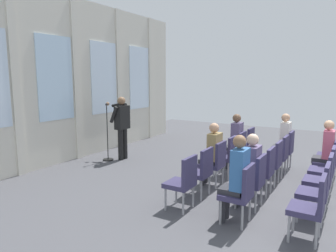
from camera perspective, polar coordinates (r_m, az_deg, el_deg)
ground_plane at (r=6.53m, az=26.90°, el=-12.07°), size 16.17×16.17×0.00m
rear_partition at (r=9.01m, az=-15.55°, el=8.13°), size 8.79×0.14×4.31m
speaker at (r=8.53m, az=-8.49°, el=0.50°), size 0.52×0.69×1.72m
mic_stand at (r=8.59m, az=-10.98°, el=-3.99°), size 0.28×0.28×1.55m
chair_r0_c0 at (r=5.30m, az=2.88°, el=-9.80°), size 0.46×0.44×0.94m
chair_r0_c1 at (r=5.88m, az=6.10°, el=-7.92°), size 0.46×0.44×0.94m
chair_r0_c2 at (r=6.48m, az=8.71°, el=-6.37°), size 0.46×0.44×0.94m
audience_r0_c2 at (r=6.47m, az=8.09°, el=-4.58°), size 0.36×0.39×1.32m
chair_r0_c3 at (r=7.10m, az=10.86°, el=-5.07°), size 0.46×0.44×0.94m
chair_r0_c4 at (r=7.73m, az=12.66°, el=-3.98°), size 0.46×0.44×0.94m
audience_r0_c4 at (r=7.71m, az=12.16°, el=-2.32°), size 0.36×0.39×1.36m
chair_r0_c5 at (r=8.37m, az=14.18°, el=-3.05°), size 0.46×0.44×0.94m
chair_r1_c0 at (r=4.93m, az=13.23°, el=-11.47°), size 0.46×0.44×0.94m
audience_r1_c0 at (r=4.88m, az=12.45°, el=-8.78°), size 0.36×0.39×1.39m
chair_r1_c1 at (r=5.55m, az=15.48°, el=-9.22°), size 0.46×0.44×0.94m
audience_r1_c1 at (r=5.52m, az=14.73°, el=-7.25°), size 0.36×0.39×1.30m
chair_r1_c2 at (r=6.19m, az=17.25°, el=-7.42°), size 0.46×0.44×0.94m
chair_r1_c3 at (r=6.84m, az=18.68°, el=-5.95°), size 0.46×0.44×0.94m
chair_r1_c4 at (r=7.49m, az=19.85°, el=-4.73°), size 0.46×0.44×0.94m
chair_r1_c5 at (r=8.15m, az=20.83°, el=-3.70°), size 0.46×0.44×0.94m
audience_r1_c5 at (r=8.12m, az=20.37°, el=-2.12°), size 0.36×0.39×1.37m
chair_r2_c0 at (r=4.75m, az=24.92°, el=-12.91°), size 0.46×0.44×0.94m
chair_r2_c1 at (r=5.39m, az=25.79°, el=-10.36°), size 0.46×0.44×0.94m
chair_r2_c2 at (r=6.04m, az=26.46°, el=-8.36°), size 0.46×0.44×0.94m
chair_r2_c3 at (r=6.70m, az=26.99°, el=-6.75°), size 0.46×0.44×0.94m
chair_r2_c4 at (r=7.37m, az=27.42°, el=-5.43°), size 0.46×0.44×0.94m
audience_r2_c4 at (r=7.33m, az=26.92°, el=-3.74°), size 0.36×0.39×1.35m
chair_r2_c5 at (r=8.04m, az=27.78°, el=-4.32°), size 0.46×0.44×0.94m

